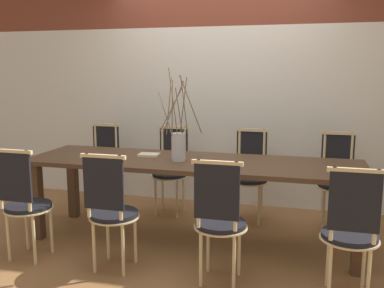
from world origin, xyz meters
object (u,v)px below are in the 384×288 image
chair_far_center (250,172)px  dining_table (192,170)px  vase_centerpiece (178,144)px  book_stack (149,155)px  chair_near_center (220,218)px

chair_far_center → dining_table: bearing=59.4°
chair_far_center → vase_centerpiece: (-0.55, -0.78, 0.41)m
chair_far_center → book_stack: (-0.89, -0.65, 0.26)m
vase_centerpiece → book_stack: vase_centerpiece is taller
chair_far_center → book_stack: chair_far_center is taller
dining_table → vase_centerpiece: 0.27m
chair_near_center → vase_centerpiece: vase_centerpiece is taller
chair_far_center → vase_centerpiece: 1.04m
dining_table → chair_near_center: size_ratio=3.16×
dining_table → book_stack: bearing=169.0°
dining_table → chair_near_center: chair_near_center is taller
vase_centerpiece → book_stack: (-0.33, 0.13, -0.14)m
dining_table → vase_centerpiece: (-0.11, -0.05, 0.24)m
chair_near_center → book_stack: bearing=135.9°
chair_near_center → chair_far_center: (0.03, 1.48, 0.00)m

